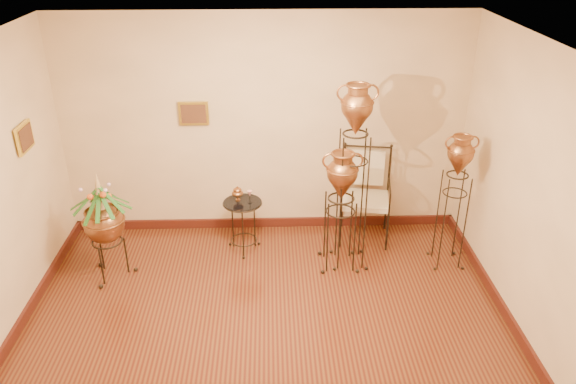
{
  "coord_description": "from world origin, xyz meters",
  "views": [
    {
      "loc": [
        0.07,
        -4.05,
        3.78
      ],
      "look_at": [
        0.25,
        1.3,
        1.1
      ],
      "focal_mm": 35.0,
      "sensor_mm": 36.0,
      "label": 1
    }
  ],
  "objects_px": {
    "amphora_tall": "(353,176)",
    "amphora_mid": "(454,201)",
    "planter_urn": "(103,219)",
    "side_table": "(243,225)",
    "armchair": "(365,197)"
  },
  "relations": [
    {
      "from": "amphora_tall",
      "to": "amphora_mid",
      "type": "bearing_deg",
      "value": -2.73
    },
    {
      "from": "planter_urn",
      "to": "side_table",
      "type": "xyz_separation_m",
      "value": [
        1.51,
        0.5,
        -0.39
      ]
    },
    {
      "from": "planter_urn",
      "to": "armchair",
      "type": "xyz_separation_m",
      "value": [
        3.03,
        0.73,
        -0.15
      ]
    },
    {
      "from": "amphora_tall",
      "to": "amphora_mid",
      "type": "distance_m",
      "value": 1.2
    },
    {
      "from": "planter_urn",
      "to": "armchair",
      "type": "height_order",
      "value": "planter_urn"
    },
    {
      "from": "planter_urn",
      "to": "armchair",
      "type": "distance_m",
      "value": 3.12
    },
    {
      "from": "amphora_tall",
      "to": "planter_urn",
      "type": "distance_m",
      "value": 2.81
    },
    {
      "from": "amphora_tall",
      "to": "armchair",
      "type": "height_order",
      "value": "amphora_tall"
    },
    {
      "from": "amphora_tall",
      "to": "side_table",
      "type": "bearing_deg",
      "value": 166.19
    },
    {
      "from": "amphora_mid",
      "to": "planter_urn",
      "type": "xyz_separation_m",
      "value": [
        -3.94,
        -0.13,
        -0.09
      ]
    },
    {
      "from": "planter_urn",
      "to": "side_table",
      "type": "height_order",
      "value": "planter_urn"
    },
    {
      "from": "amphora_tall",
      "to": "armchair",
      "type": "bearing_deg",
      "value": 64.64
    },
    {
      "from": "amphora_tall",
      "to": "side_table",
      "type": "height_order",
      "value": "amphora_tall"
    },
    {
      "from": "amphora_mid",
      "to": "armchair",
      "type": "height_order",
      "value": "amphora_mid"
    },
    {
      "from": "planter_urn",
      "to": "armchair",
      "type": "bearing_deg",
      "value": 13.57
    }
  ]
}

